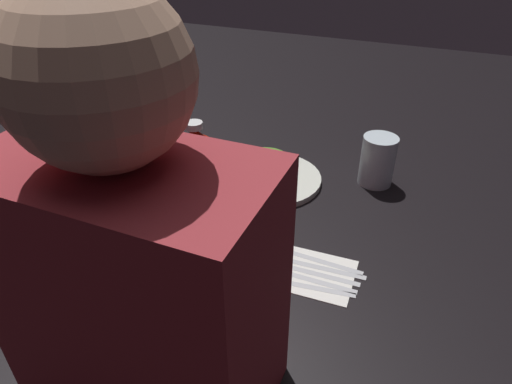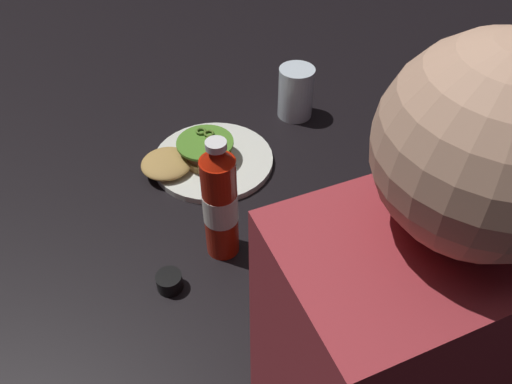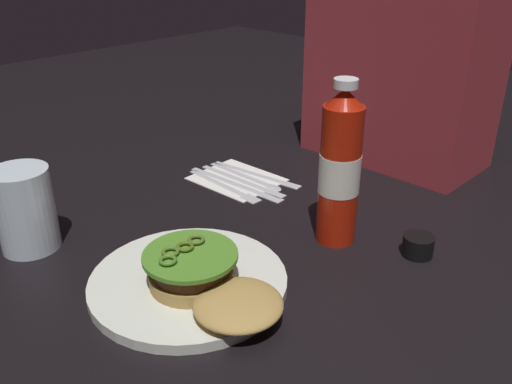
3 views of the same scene
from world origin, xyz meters
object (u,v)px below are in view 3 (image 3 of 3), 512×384
(ketchup_bottle, at_px, (340,169))
(condiment_cup, at_px, (418,246))
(steak_knife, at_px, (261,174))
(butter_knife, at_px, (240,184))
(napkin, at_px, (237,179))
(fork_utensil, at_px, (229,187))
(spoon_utensil, at_px, (254,178))
(burger_sandwich, at_px, (207,281))
(table_knife, at_px, (247,181))
(diner_person, at_px, (406,36))
(dinner_plate, at_px, (189,282))
(water_glass, at_px, (25,209))

(ketchup_bottle, distance_m, condiment_cup, 0.16)
(ketchup_bottle, distance_m, steak_knife, 0.28)
(ketchup_bottle, distance_m, butter_knife, 0.27)
(napkin, distance_m, steak_knife, 0.05)
(fork_utensil, height_order, spoon_utensil, same)
(napkin, bearing_deg, condiment_cup, 0.03)
(burger_sandwich, relative_size, table_knife, 0.99)
(condiment_cup, height_order, fork_utensil, condiment_cup)
(napkin, bearing_deg, diner_person, 64.48)
(dinner_plate, distance_m, water_glass, 0.27)
(ketchup_bottle, height_order, water_glass, ketchup_bottle)
(condiment_cup, height_order, napkin, condiment_cup)
(ketchup_bottle, height_order, steak_knife, ketchup_bottle)
(condiment_cup, bearing_deg, table_knife, 179.89)
(ketchup_bottle, relative_size, diner_person, 0.45)
(table_knife, bearing_deg, burger_sandwich, -52.68)
(steak_knife, bearing_deg, table_knife, -86.93)
(burger_sandwich, relative_size, condiment_cup, 4.51)
(diner_person, bearing_deg, condiment_cup, -53.08)
(burger_sandwich, height_order, condiment_cup, burger_sandwich)
(napkin, relative_size, fork_utensil, 0.83)
(condiment_cup, distance_m, steak_knife, 0.36)
(butter_knife, xyz_separation_m, table_knife, (-0.00, 0.02, 0.00))
(water_glass, bearing_deg, fork_utensil, 78.95)
(dinner_plate, distance_m, butter_knife, 0.32)
(ketchup_bottle, height_order, diner_person, diner_person)
(dinner_plate, xyz_separation_m, water_glass, (-0.25, -0.10, 0.06))
(dinner_plate, relative_size, condiment_cup, 5.83)
(steak_knife, bearing_deg, diner_person, 65.17)
(table_knife, bearing_deg, ketchup_bottle, -11.12)
(ketchup_bottle, relative_size, fork_utensil, 1.34)
(ketchup_bottle, height_order, napkin, ketchup_bottle)
(water_glass, height_order, table_knife, water_glass)
(water_glass, distance_m, butter_knife, 0.38)
(burger_sandwich, height_order, napkin, burger_sandwich)
(water_glass, relative_size, fork_utensil, 0.68)
(water_glass, xyz_separation_m, condiment_cup, (0.43, 0.38, -0.05))
(dinner_plate, bearing_deg, burger_sandwich, -6.73)
(condiment_cup, height_order, steak_knife, condiment_cup)
(condiment_cup, relative_size, table_knife, 0.22)
(water_glass, bearing_deg, steak_knife, 80.54)
(dinner_plate, xyz_separation_m, diner_person, (-0.05, 0.60, 0.24))
(burger_sandwich, bearing_deg, spoon_utensil, 125.41)
(fork_utensil, bearing_deg, diner_person, 69.92)
(napkin, height_order, steak_knife, steak_knife)
(steak_knife, bearing_deg, water_glass, -99.46)
(diner_person, bearing_deg, steak_knife, -114.83)
(ketchup_bottle, distance_m, diner_person, 0.40)
(ketchup_bottle, xyz_separation_m, table_knife, (-0.24, 0.05, -0.11))
(dinner_plate, relative_size, diner_person, 0.47)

